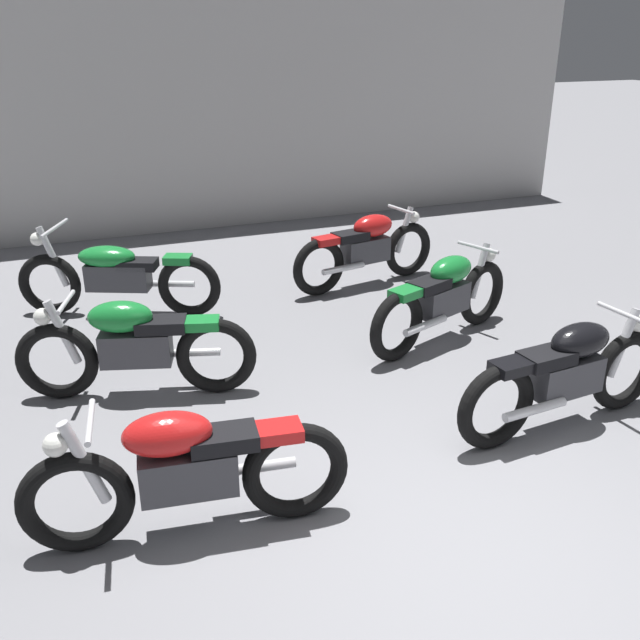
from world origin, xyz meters
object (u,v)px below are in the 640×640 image
at_px(motorcycle_left_row_2, 117,275).
at_px(motorcycle_right_row_0, 567,373).
at_px(motorcycle_right_row_1, 443,297).
at_px(motorcycle_left_row_1, 135,345).
at_px(motorcycle_right_row_2, 366,248).
at_px(motorcycle_left_row_0, 186,469).

relative_size(motorcycle_left_row_2, motorcycle_right_row_0, 1.03).
xyz_separation_m(motorcycle_right_row_0, motorcycle_right_row_1, (-0.03, 1.76, 0.00)).
height_order(motorcycle_left_row_1, motorcycle_right_row_0, same).
height_order(motorcycle_left_row_2, motorcycle_right_row_2, motorcycle_left_row_2).
bearing_deg(motorcycle_right_row_0, motorcycle_right_row_1, 90.86).
distance_m(motorcycle_left_row_1, motorcycle_right_row_0, 3.43).
relative_size(motorcycle_left_row_2, motorcycle_right_row_2, 1.04).
bearing_deg(motorcycle_left_row_0, motorcycle_left_row_1, 91.01).
xyz_separation_m(motorcycle_left_row_2, motorcycle_right_row_1, (2.86, -1.85, 0.01)).
height_order(motorcycle_left_row_0, motorcycle_right_row_0, same).
height_order(motorcycle_left_row_0, motorcycle_right_row_2, same).
bearing_deg(motorcycle_right_row_1, motorcycle_left_row_1, -179.27).
relative_size(motorcycle_left_row_0, motorcycle_right_row_2, 1.00).
xyz_separation_m(motorcycle_left_row_0, motorcycle_right_row_1, (2.91, 1.94, 0.00)).
bearing_deg(motorcycle_right_row_2, motorcycle_right_row_0, -89.45).
distance_m(motorcycle_left_row_0, motorcycle_right_row_2, 4.69).
bearing_deg(motorcycle_left_row_2, motorcycle_right_row_2, -2.09).
relative_size(motorcycle_left_row_0, motorcycle_right_row_1, 1.04).
relative_size(motorcycle_left_row_1, motorcycle_right_row_1, 1.02).
bearing_deg(motorcycle_right_row_0, motorcycle_right_row_2, 90.55).
bearing_deg(motorcycle_left_row_2, motorcycle_left_row_1, -92.43).
relative_size(motorcycle_left_row_0, motorcycle_left_row_2, 0.97).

